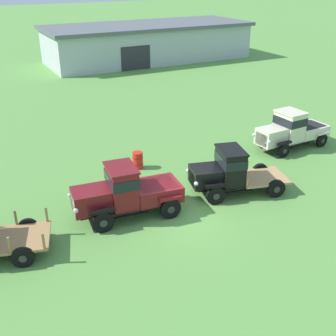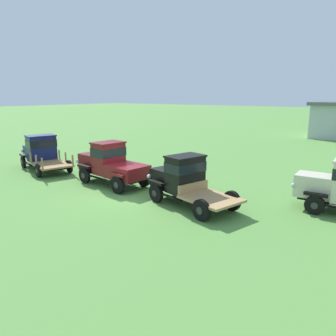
# 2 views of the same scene
# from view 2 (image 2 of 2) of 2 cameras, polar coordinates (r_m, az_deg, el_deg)

# --- Properties ---
(ground_plane) EXTENTS (240.00, 240.00, 0.00)m
(ground_plane) POSITION_cam_2_polar(r_m,az_deg,el_deg) (16.26, -6.99, -4.58)
(ground_plane) COLOR #5B9342
(vintage_truck_foreground_near) EXTENTS (5.50, 3.22, 2.23)m
(vintage_truck_foreground_near) POSITION_cam_2_polar(r_m,az_deg,el_deg) (23.05, -21.21, 2.69)
(vintage_truck_foreground_near) COLOR black
(vintage_truck_foreground_near) RESTS_ON ground
(vintage_truck_second_in_line) EXTENTS (4.77, 2.39, 2.31)m
(vintage_truck_second_in_line) POSITION_cam_2_polar(r_m,az_deg,el_deg) (17.94, -9.96, 0.79)
(vintage_truck_second_in_line) COLOR black
(vintage_truck_second_in_line) RESTS_ON ground
(vintage_truck_midrow_center) EXTENTS (4.90, 2.93, 2.20)m
(vintage_truck_midrow_center) POSITION_cam_2_polar(r_m,az_deg,el_deg) (14.62, 2.76, -1.91)
(vintage_truck_midrow_center) COLOR black
(vintage_truck_midrow_center) RESTS_ON ground
(oil_drum_beside_row) EXTENTS (0.57, 0.57, 0.90)m
(oil_drum_beside_row) POSITION_cam_2_polar(r_m,az_deg,el_deg) (19.75, 3.45, -0.04)
(oil_drum_beside_row) COLOR red
(oil_drum_beside_row) RESTS_ON ground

